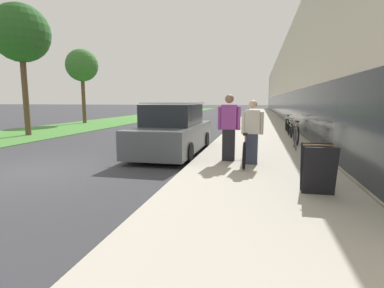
% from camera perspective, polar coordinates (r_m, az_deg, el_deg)
% --- Properties ---
extents(ground_plane, '(220.00, 220.00, 0.00)m').
position_cam_1_polar(ground_plane, '(8.48, -27.52, -4.75)').
color(ground_plane, '#38383D').
extents(sidewalk_slab, '(3.76, 70.00, 0.10)m').
position_cam_1_polar(sidewalk_slab, '(27.34, 12.76, 4.49)').
color(sidewalk_slab, '#BCB5A5').
rests_on(sidewalk_slab, ground).
extents(storefront_facade, '(10.01, 70.00, 7.04)m').
position_cam_1_polar(storefront_facade, '(36.02, 24.17, 10.36)').
color(storefront_facade, beige).
rests_on(storefront_facade, ground).
extents(lawn_strip, '(5.32, 70.00, 0.03)m').
position_cam_1_polar(lawn_strip, '(33.58, -8.55, 5.22)').
color(lawn_strip, '#478438').
rests_on(lawn_strip, ground).
extents(tandem_bicycle, '(0.52, 2.78, 0.85)m').
position_cam_1_polar(tandem_bicycle, '(8.45, 10.24, -0.73)').
color(tandem_bicycle, black).
rests_on(tandem_bicycle, sidewalk_slab).
extents(person_rider, '(0.57, 0.22, 1.68)m').
position_cam_1_polar(person_rider, '(8.02, 11.39, 2.20)').
color(person_rider, '#33384C').
rests_on(person_rider, sidewalk_slab).
extents(person_bystander, '(0.62, 0.24, 1.84)m').
position_cam_1_polar(person_bystander, '(8.37, 7.04, 3.09)').
color(person_bystander, black).
rests_on(person_bystander, sidewalk_slab).
extents(bike_rack_hoop, '(0.05, 0.60, 0.84)m').
position_cam_1_polar(bike_rack_hoop, '(10.94, 19.11, 1.76)').
color(bike_rack_hoop, '#4C4C51').
rests_on(bike_rack_hoop, sidewalk_slab).
extents(cruiser_bike_nearest, '(0.52, 1.69, 0.91)m').
position_cam_1_polar(cruiser_bike_nearest, '(12.40, 19.18, 1.88)').
color(cruiser_bike_nearest, black).
rests_on(cruiser_bike_nearest, sidewalk_slab).
extents(cruiser_bike_middle, '(0.52, 1.80, 0.83)m').
position_cam_1_polar(cruiser_bike_middle, '(14.69, 18.19, 2.74)').
color(cruiser_bike_middle, black).
rests_on(cruiser_bike_middle, sidewalk_slab).
extents(cruiser_bike_farthest, '(0.52, 1.68, 0.92)m').
position_cam_1_polar(cruiser_bike_farthest, '(16.92, 17.67, 3.55)').
color(cruiser_bike_farthest, black).
rests_on(cruiser_bike_farthest, sidewalk_slab).
extents(sandwich_board_sign, '(0.56, 0.56, 0.90)m').
position_cam_1_polar(sandwich_board_sign, '(5.89, 22.88, -4.37)').
color(sandwich_board_sign, black).
rests_on(sandwich_board_sign, sidewalk_slab).
extents(parked_sedan_curbside, '(1.93, 4.65, 1.71)m').
position_cam_1_polar(parked_sedan_curbside, '(10.04, -3.62, 2.37)').
color(parked_sedan_curbside, '#4C5156').
rests_on(parked_sedan_curbside, ground).
extents(street_tree_near, '(2.78, 2.78, 6.41)m').
position_cam_1_polar(street_tree_near, '(17.61, -29.85, 17.73)').
color(street_tree_near, brown).
rests_on(street_tree_near, ground).
extents(street_tree_far, '(2.43, 2.43, 5.64)m').
position_cam_1_polar(street_tree_far, '(25.05, -20.24, 13.78)').
color(street_tree_far, brown).
rests_on(street_tree_far, ground).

